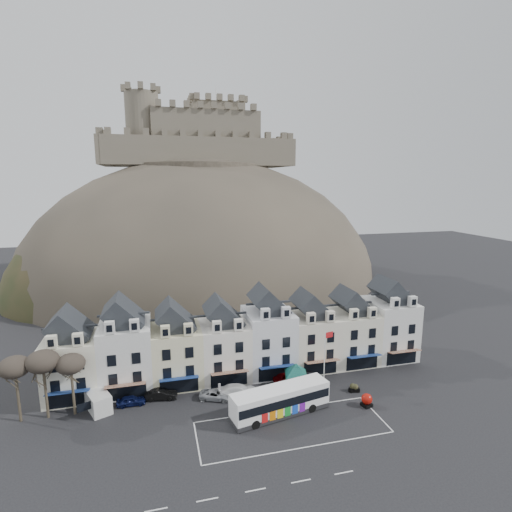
{
  "coord_description": "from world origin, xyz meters",
  "views": [
    {
      "loc": [
        -12.54,
        -38.3,
        28.43
      ],
      "look_at": [
        3.56,
        24.0,
        16.06
      ],
      "focal_mm": 28.0,
      "sensor_mm": 36.0,
      "label": 1
    }
  ],
  "objects_px": {
    "red_buoy": "(367,400)",
    "bus": "(280,400)",
    "bus_shelter": "(296,369)",
    "car_black": "(161,394)",
    "car_navy": "(131,401)",
    "car_charcoal": "(298,374)",
    "car_silver": "(216,395)",
    "car_white": "(238,391)",
    "car_maroon": "(285,376)",
    "white_van": "(97,400)",
    "flagpole": "(325,358)"
  },
  "relations": [
    {
      "from": "red_buoy",
      "to": "car_silver",
      "type": "bearing_deg",
      "value": 160.45
    },
    {
      "from": "bus_shelter",
      "to": "car_maroon",
      "type": "xyz_separation_m",
      "value": [
        -0.66,
        2.51,
        -2.26
      ]
    },
    {
      "from": "red_buoy",
      "to": "car_maroon",
      "type": "height_order",
      "value": "red_buoy"
    },
    {
      "from": "bus_shelter",
      "to": "car_white",
      "type": "xyz_separation_m",
      "value": [
        -8.07,
        0.1,
        -2.13
      ]
    },
    {
      "from": "bus",
      "to": "car_maroon",
      "type": "xyz_separation_m",
      "value": [
        3.3,
        7.79,
        -1.31
      ]
    },
    {
      "from": "red_buoy",
      "to": "car_black",
      "type": "distance_m",
      "value": 26.63
    },
    {
      "from": "car_navy",
      "to": "car_white",
      "type": "distance_m",
      "value": 13.83
    },
    {
      "from": "red_buoy",
      "to": "bus_shelter",
      "type": "bearing_deg",
      "value": 138.53
    },
    {
      "from": "car_charcoal",
      "to": "car_navy",
      "type": "bearing_deg",
      "value": 77.91
    },
    {
      "from": "white_van",
      "to": "car_navy",
      "type": "height_order",
      "value": "white_van"
    },
    {
      "from": "flagpole",
      "to": "car_silver",
      "type": "xyz_separation_m",
      "value": [
        -14.44,
        2.0,
        -4.44
      ]
    },
    {
      "from": "car_charcoal",
      "to": "car_silver",
      "type": "bearing_deg",
      "value": 86.38
    },
    {
      "from": "white_van",
      "to": "car_black",
      "type": "xyz_separation_m",
      "value": [
        7.86,
        0.15,
        -0.51
      ]
    },
    {
      "from": "bus",
      "to": "car_black",
      "type": "xyz_separation_m",
      "value": [
        -14.12,
        7.17,
        -1.28
      ]
    },
    {
      "from": "white_van",
      "to": "car_charcoal",
      "type": "bearing_deg",
      "value": -21.88
    },
    {
      "from": "white_van",
      "to": "bus",
      "type": "bearing_deg",
      "value": -41.4
    },
    {
      "from": "bus",
      "to": "car_silver",
      "type": "bearing_deg",
      "value": 131.58
    },
    {
      "from": "flagpole",
      "to": "car_white",
      "type": "distance_m",
      "value": 12.38
    },
    {
      "from": "bus_shelter",
      "to": "car_maroon",
      "type": "bearing_deg",
      "value": 119.56
    },
    {
      "from": "red_buoy",
      "to": "bus",
      "type": "bearing_deg",
      "value": 174.29
    },
    {
      "from": "bus_shelter",
      "to": "white_van",
      "type": "xyz_separation_m",
      "value": [
        -25.93,
        1.74,
        -1.72
      ]
    },
    {
      "from": "bus_shelter",
      "to": "red_buoy",
      "type": "xyz_separation_m",
      "value": [
        7.24,
        -6.4,
        -2.04
      ]
    },
    {
      "from": "car_white",
      "to": "car_maroon",
      "type": "relative_size",
      "value": 1.42
    },
    {
      "from": "car_black",
      "to": "car_maroon",
      "type": "xyz_separation_m",
      "value": [
        17.42,
        0.62,
        -0.03
      ]
    },
    {
      "from": "bus_shelter",
      "to": "car_white",
      "type": "distance_m",
      "value": 8.34
    },
    {
      "from": "red_buoy",
      "to": "car_charcoal",
      "type": "relative_size",
      "value": 0.37
    },
    {
      "from": "car_silver",
      "to": "car_black",
      "type": "bearing_deg",
      "value": 96.91
    },
    {
      "from": "bus",
      "to": "car_maroon",
      "type": "height_order",
      "value": "bus"
    },
    {
      "from": "car_charcoal",
      "to": "red_buoy",
      "type": "bearing_deg",
      "value": -161.69
    },
    {
      "from": "car_navy",
      "to": "car_charcoal",
      "type": "height_order",
      "value": "car_charcoal"
    },
    {
      "from": "car_navy",
      "to": "car_charcoal",
      "type": "bearing_deg",
      "value": -87.54
    },
    {
      "from": "red_buoy",
      "to": "car_black",
      "type": "relative_size",
      "value": 0.41
    },
    {
      "from": "bus_shelter",
      "to": "car_maroon",
      "type": "height_order",
      "value": "bus_shelter"
    },
    {
      "from": "red_buoy",
      "to": "car_silver",
      "type": "xyz_separation_m",
      "value": [
        -18.29,
        6.5,
        -0.26
      ]
    },
    {
      "from": "car_black",
      "to": "red_buoy",
      "type": "bearing_deg",
      "value": -99.38
    },
    {
      "from": "bus_shelter",
      "to": "car_navy",
      "type": "relative_size",
      "value": 1.57
    },
    {
      "from": "car_silver",
      "to": "car_maroon",
      "type": "height_order",
      "value": "car_maroon"
    },
    {
      "from": "car_silver",
      "to": "bus_shelter",
      "type": "bearing_deg",
      "value": -69.32
    },
    {
      "from": "bus",
      "to": "car_navy",
      "type": "distance_m",
      "value": 19.14
    },
    {
      "from": "bus",
      "to": "red_buoy",
      "type": "relative_size",
      "value": 7.55
    },
    {
      "from": "red_buoy",
      "to": "white_van",
      "type": "bearing_deg",
      "value": 166.22
    },
    {
      "from": "white_van",
      "to": "car_maroon",
      "type": "distance_m",
      "value": 25.29
    },
    {
      "from": "car_white",
      "to": "bus",
      "type": "bearing_deg",
      "value": -134.87
    },
    {
      "from": "flagpole",
      "to": "white_van",
      "type": "bearing_deg",
      "value": 172.94
    },
    {
      "from": "car_silver",
      "to": "car_white",
      "type": "relative_size",
      "value": 0.8
    },
    {
      "from": "car_silver",
      "to": "car_charcoal",
      "type": "distance_m",
      "value": 12.62
    },
    {
      "from": "bus_shelter",
      "to": "car_black",
      "type": "height_order",
      "value": "bus_shelter"
    },
    {
      "from": "bus_shelter",
      "to": "car_black",
      "type": "relative_size",
      "value": 1.38
    },
    {
      "from": "flagpole",
      "to": "car_black",
      "type": "bearing_deg",
      "value": 170.0
    },
    {
      "from": "car_black",
      "to": "car_white",
      "type": "bearing_deg",
      "value": -91.39
    }
  ]
}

